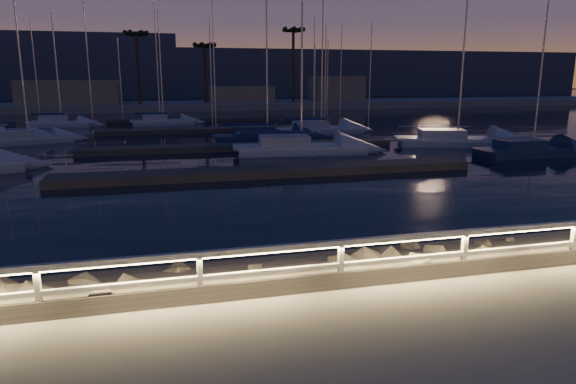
% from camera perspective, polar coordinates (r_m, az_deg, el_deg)
% --- Properties ---
extents(ground, '(400.00, 400.00, 0.00)m').
position_cam_1_polar(ground, '(12.19, 14.81, -9.19)').
color(ground, gray).
rests_on(ground, ground).
extents(harbor_water, '(400.00, 440.00, 0.60)m').
position_cam_1_polar(harbor_water, '(41.78, -6.37, 5.19)').
color(harbor_water, black).
rests_on(harbor_water, ground).
extents(guard_rail, '(44.11, 0.12, 1.06)m').
position_cam_1_polar(guard_rail, '(11.89, 14.73, -5.77)').
color(guard_rail, silver).
rests_on(guard_rail, ground).
extents(riprap, '(33.55, 2.47, 1.15)m').
position_cam_1_polar(riprap, '(12.84, 7.67, -8.51)').
color(riprap, slate).
rests_on(riprap, ground).
extents(floating_docks, '(22.00, 36.00, 0.40)m').
position_cam_1_polar(floating_docks, '(42.97, -6.63, 6.15)').
color(floating_docks, '#514943').
rests_on(floating_docks, ground).
extents(far_shore, '(160.00, 14.00, 5.20)m').
position_cam_1_polar(far_shore, '(84.16, -10.62, 9.68)').
color(far_shore, gray).
rests_on(far_shore, ground).
extents(palm_left, '(3.00, 3.00, 11.20)m').
position_cam_1_polar(palm_left, '(82.05, -16.53, 16.20)').
color(palm_left, '#523826').
rests_on(palm_left, ground).
extents(palm_center, '(3.00, 3.00, 9.70)m').
position_cam_1_polar(palm_center, '(83.29, -9.31, 15.55)').
color(palm_center, '#523826').
rests_on(palm_center, ground).
extents(palm_right, '(3.00, 3.00, 12.20)m').
position_cam_1_polar(palm_right, '(84.89, 0.59, 17.17)').
color(palm_right, '#523826').
rests_on(palm_right, ground).
extents(distant_hills, '(230.00, 37.50, 18.00)m').
position_cam_1_polar(distant_hills, '(144.45, -21.30, 12.00)').
color(distant_hills, '#3A445A').
rests_on(distant_hills, ground).
extents(sailboat_c, '(9.28, 3.79, 15.30)m').
position_cam_1_polar(sailboat_c, '(34.19, 1.08, 5.00)').
color(sailboat_c, silver).
rests_on(sailboat_c, ground).
extents(sailboat_d, '(8.00, 2.57, 13.42)m').
position_cam_1_polar(sailboat_d, '(36.98, 25.29, 4.28)').
color(sailboat_d, navy).
rests_on(sailboat_d, ground).
extents(sailboat_g, '(8.55, 2.70, 14.42)m').
position_cam_1_polar(sailboat_g, '(40.83, -2.62, 6.23)').
color(sailboat_g, navy).
rests_on(sailboat_g, ground).
extents(sailboat_h, '(9.43, 5.39, 15.40)m').
position_cam_1_polar(sailboat_h, '(40.62, 17.94, 5.59)').
color(sailboat_h, silver).
rests_on(sailboat_h, ground).
extents(sailboat_j, '(6.92, 3.96, 11.39)m').
position_cam_1_polar(sailboat_j, '(44.40, -27.07, 5.32)').
color(sailboat_j, silver).
rests_on(sailboat_j, ground).
extents(sailboat_k, '(8.16, 3.00, 13.58)m').
position_cam_1_polar(sailboat_k, '(46.74, 3.46, 7.02)').
color(sailboat_k, silver).
rests_on(sailboat_k, ground).
extents(sailboat_m, '(6.92, 3.35, 11.44)m').
position_cam_1_polar(sailboat_m, '(58.12, -24.00, 7.07)').
color(sailboat_m, silver).
rests_on(sailboat_m, ground).
extents(sailboat_n, '(7.01, 2.46, 11.75)m').
position_cam_1_polar(sailboat_n, '(56.78, -13.85, 7.67)').
color(sailboat_n, silver).
rests_on(sailboat_n, ground).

